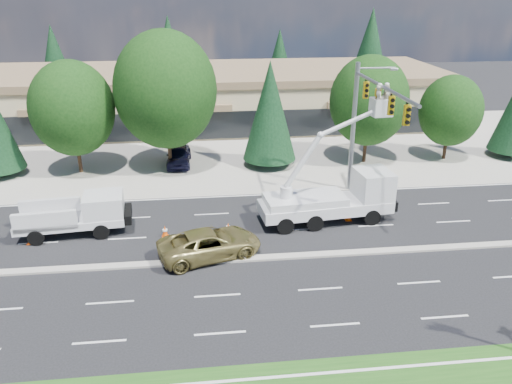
{
  "coord_description": "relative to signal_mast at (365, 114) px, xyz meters",
  "views": [
    {
      "loc": [
        -0.41,
        -23.29,
        13.66
      ],
      "look_at": [
        2.62,
        3.65,
        2.4
      ],
      "focal_mm": 35.0,
      "sensor_mm": 36.0,
      "label": 1
    }
  ],
  "objects": [
    {
      "name": "concrete_apron",
      "position": [
        -10.03,
        12.96,
        -6.05
      ],
      "size": [
        140.0,
        22.0,
        0.01
      ],
      "primitive_type": "cube",
      "color": "#9B988D",
      "rests_on": "ground"
    },
    {
      "name": "tree_front_c",
      "position": [
        -20.03,
        7.96,
        -0.95
      ],
      "size": [
        6.29,
        6.29,
        8.72
      ],
      "color": "#332114",
      "rests_on": "ground"
    },
    {
      "name": "minivan",
      "position": [
        -10.26,
        -6.44,
        -5.28
      ],
      "size": [
        6.06,
        4.04,
        1.55
      ],
      "primitive_type": "imported",
      "rotation": [
        0.0,
        0.0,
        1.86
      ],
      "color": "olive",
      "rests_on": "ground"
    },
    {
      "name": "traffic_cone_c",
      "position": [
        -9.11,
        -3.86,
        -5.72
      ],
      "size": [
        0.4,
        0.4,
        0.7
      ],
      "color": "#F75107",
      "rests_on": "ground"
    },
    {
      "name": "tree_front_d",
      "position": [
        -13.03,
        7.96,
        0.28
      ],
      "size": [
        7.8,
        7.8,
        10.82
      ],
      "color": "#332114",
      "rests_on": "ground"
    },
    {
      "name": "utility_pickup",
      "position": [
        -17.84,
        -2.8,
        -5.09
      ],
      "size": [
        6.32,
        2.88,
        2.35
      ],
      "rotation": [
        0.0,
        0.0,
        0.1
      ],
      "color": "silver",
      "rests_on": "ground"
    },
    {
      "name": "parked_car_east",
      "position": [
        -3.71,
        11.04,
        -5.32
      ],
      "size": [
        2.51,
        4.69,
        1.47
      ],
      "primitive_type": "imported",
      "rotation": [
        0.0,
        0.0,
        -0.23
      ],
      "color": "black",
      "rests_on": "ground"
    },
    {
      "name": "tree_back_a",
      "position": [
        -28.03,
        34.96,
        -1.04
      ],
      "size": [
        4.75,
        4.75,
        9.36
      ],
      "color": "#332114",
      "rests_on": "ground"
    },
    {
      "name": "tree_front_e",
      "position": [
        -5.03,
        7.96,
        -1.53
      ],
      "size": [
        4.28,
        4.28,
        8.44
      ],
      "color": "#332114",
      "rests_on": "ground"
    },
    {
      "name": "parked_car_west",
      "position": [
        -12.38,
        8.96,
        -5.27
      ],
      "size": [
        1.97,
        4.68,
        1.58
      ],
      "primitive_type": "imported",
      "rotation": [
        0.0,
        0.0,
        -0.02
      ],
      "color": "black",
      "rests_on": "ground"
    },
    {
      "name": "traffic_cone_e",
      "position": [
        0.23,
        -2.77,
        -5.72
      ],
      "size": [
        0.4,
        0.4,
        0.7
      ],
      "color": "#F75107",
      "rests_on": "ground"
    },
    {
      "name": "tree_front_g",
      "position": [
        9.97,
        7.96,
        -1.92
      ],
      "size": [
        5.09,
        5.09,
        7.06
      ],
      "color": "#332114",
      "rests_on": "ground"
    },
    {
      "name": "tree_back_d",
      "position": [
        11.97,
        34.96,
        -0.11
      ],
      "size": [
        5.62,
        5.62,
        11.09
      ],
      "color": "#332114",
      "rests_on": "ground"
    },
    {
      "name": "strip_mall",
      "position": [
        -10.03,
        22.93,
        -3.23
      ],
      "size": [
        50.4,
        15.4,
        5.5
      ],
      "color": "tan",
      "rests_on": "ground"
    },
    {
      "name": "traffic_cone_b",
      "position": [
        -12.82,
        -3.85,
        -5.72
      ],
      "size": [
        0.4,
        0.4,
        0.7
      ],
      "color": "#F75107",
      "rests_on": "ground"
    },
    {
      "name": "tree_back_b",
      "position": [
        -14.03,
        34.96,
        -0.51
      ],
      "size": [
        5.24,
        5.24,
        10.34
      ],
      "color": "#332114",
      "rests_on": "ground"
    },
    {
      "name": "bucket_truck",
      "position": [
        -2.14,
        -2.75,
        -4.17
      ],
      "size": [
        8.91,
        3.32,
        8.49
      ],
      "rotation": [
        0.0,
        0.0,
        0.1
      ],
      "color": "silver",
      "rests_on": "ground"
    },
    {
      "name": "road_median",
      "position": [
        -10.03,
        -7.04,
        -6.0
      ],
      "size": [
        120.0,
        0.55,
        0.12
      ],
      "primitive_type": "cube",
      "color": "#9B988D",
      "rests_on": "ground"
    },
    {
      "name": "signal_mast",
      "position": [
        0.0,
        0.0,
        0.0
      ],
      "size": [
        2.76,
        10.16,
        9.0
      ],
      "color": "gray",
      "rests_on": "ground"
    },
    {
      "name": "traffic_cone_d",
      "position": [
        -1.52,
        -2.88,
        -5.72
      ],
      "size": [
        0.4,
        0.4,
        0.7
      ],
      "color": "#F75107",
      "rests_on": "ground"
    },
    {
      "name": "traffic_cone_a",
      "position": [
        -20.42,
        -3.85,
        -5.72
      ],
      "size": [
        0.4,
        0.4,
        0.7
      ],
      "color": "#F75107",
      "rests_on": "ground"
    },
    {
      "name": "ground",
      "position": [
        -10.03,
        -7.04,
        -6.06
      ],
      "size": [
        140.0,
        140.0,
        0.0
      ],
      "primitive_type": "plane",
      "color": "black",
      "rests_on": "ground"
    },
    {
      "name": "tree_back_c",
      "position": [
        -0.03,
        34.96,
        -1.45
      ],
      "size": [
        4.36,
        4.36,
        8.6
      ],
      "color": "#332114",
      "rests_on": "ground"
    },
    {
      "name": "tree_front_f",
      "position": [
        2.97,
        7.96,
        -0.93
      ],
      "size": [
        6.31,
        6.31,
        8.75
      ],
      "color": "#332114",
      "rests_on": "ground"
    }
  ]
}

